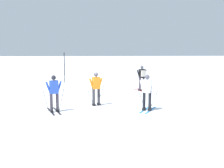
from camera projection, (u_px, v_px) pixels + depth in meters
ground_plane at (98, 107)px, 14.00m from camera, size 120.00×120.00×0.00m
far_snow_ridge at (99, 65)px, 32.72m from camera, size 80.00×9.19×1.58m
skier_orange at (96, 88)px, 14.27m from camera, size 0.98×1.61×1.71m
skier_blue at (54, 92)px, 12.91m from camera, size 0.95×1.63×1.71m
skier_black at (142, 77)px, 18.88m from camera, size 0.95×1.63×1.71m
skier_white at (147, 91)px, 13.19m from camera, size 1.05×1.60×1.71m
trail_marker_pole at (64, 68)px, 22.91m from camera, size 0.07×0.07×2.46m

